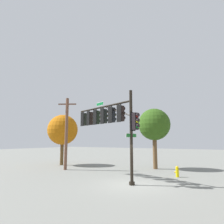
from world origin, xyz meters
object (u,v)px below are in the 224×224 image
(tree_mid, at_px, (154,125))
(signal_pole_assembly, at_px, (108,119))
(fire_hydrant, at_px, (177,172))
(utility_pole, at_px, (66,132))
(tree_near, at_px, (63,130))

(tree_mid, bearing_deg, signal_pole_assembly, 80.04)
(signal_pole_assembly, bearing_deg, fire_hydrant, -140.46)
(utility_pole, xyz_separation_m, fire_hydrant, (-10.19, -1.53, -3.21))
(signal_pole_assembly, bearing_deg, utility_pole, -17.33)
(signal_pole_assembly, relative_size, tree_mid, 1.12)
(fire_hydrant, xyz_separation_m, tree_mid, (2.92, -3.50, 3.97))
(tree_near, bearing_deg, tree_mid, -166.67)
(signal_pole_assembly, xyz_separation_m, fire_hydrant, (-4.14, -3.42, -3.95))
(signal_pole_assembly, height_order, fire_hydrant, signal_pole_assembly)
(tree_near, bearing_deg, utility_pole, 140.04)
(tree_near, bearing_deg, signal_pole_assembly, 153.94)
(signal_pole_assembly, distance_m, tree_mid, 7.02)
(tree_mid, bearing_deg, utility_pole, 34.66)
(tree_near, distance_m, tree_mid, 10.63)
(utility_pole, relative_size, tree_mid, 1.16)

